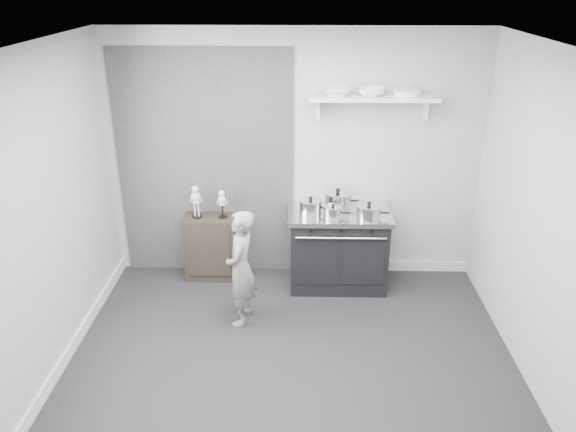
{
  "coord_description": "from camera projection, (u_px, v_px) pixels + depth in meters",
  "views": [
    {
      "loc": [
        0.08,
        -3.96,
        3.19
      ],
      "look_at": [
        -0.04,
        0.95,
        1.04
      ],
      "focal_mm": 35.0,
      "sensor_mm": 36.0,
      "label": 1
    }
  ],
  "objects": [
    {
      "name": "wall_shelf",
      "position": [
        373.0,
        99.0,
        5.62
      ],
      "size": [
        1.3,
        0.26,
        0.24
      ],
      "color": "silver",
      "rests_on": "room_shell"
    },
    {
      "name": "child",
      "position": [
        241.0,
        268.0,
        5.35
      ],
      "size": [
        0.33,
        0.46,
        1.17
      ],
      "primitive_type": "imported",
      "rotation": [
        0.0,
        0.0,
        -1.7
      ],
      "color": "slate",
      "rests_on": "ground"
    },
    {
      "name": "skeleton_full",
      "position": [
        196.0,
        199.0,
        6.03
      ],
      "size": [
        0.12,
        0.08,
        0.42
      ],
      "primitive_type": null,
      "color": "silver",
      "rests_on": "side_cabinet"
    },
    {
      "name": "pot_back_left",
      "position": [
        338.0,
        200.0,
        5.97
      ],
      "size": [
        0.37,
        0.29,
        0.22
      ],
      "color": "silver",
      "rests_on": "stove"
    },
    {
      "name": "pot_front_left",
      "position": [
        311.0,
        207.0,
        5.81
      ],
      "size": [
        0.32,
        0.24,
        0.2
      ],
      "color": "silver",
      "rests_on": "stove"
    },
    {
      "name": "side_cabinet",
      "position": [
        211.0,
        247.0,
        6.25
      ],
      "size": [
        0.56,
        0.33,
        0.73
      ],
      "primitive_type": "cube",
      "color": "black",
      "rests_on": "ground"
    },
    {
      "name": "ground",
      "position": [
        290.0,
        368.0,
        4.9
      ],
      "size": [
        4.0,
        4.0,
        0.0
      ],
      "primitive_type": "plane",
      "color": "black",
      "rests_on": "ground"
    },
    {
      "name": "bowl_large",
      "position": [
        336.0,
        92.0,
        5.59
      ],
      "size": [
        0.29,
        0.29,
        0.07
      ],
      "primitive_type": "imported",
      "color": "white",
      "rests_on": "wall_shelf"
    },
    {
      "name": "skeleton_torso",
      "position": [
        222.0,
        202.0,
        6.03
      ],
      "size": [
        0.1,
        0.07,
        0.36
      ],
      "primitive_type": null,
      "color": "silver",
      "rests_on": "side_cabinet"
    },
    {
      "name": "room_shell",
      "position": [
        279.0,
        187.0,
        4.39
      ],
      "size": [
        4.02,
        3.62,
        2.71
      ],
      "color": "#A0A09E",
      "rests_on": "ground"
    },
    {
      "name": "pot_front_center",
      "position": [
        333.0,
        212.0,
        5.73
      ],
      "size": [
        0.28,
        0.19,
        0.15
      ],
      "color": "silver",
      "rests_on": "stove"
    },
    {
      "name": "bowl_small",
      "position": [
        371.0,
        92.0,
        5.58
      ],
      "size": [
        0.27,
        0.27,
        0.09
      ],
      "primitive_type": "imported",
      "color": "white",
      "rests_on": "wall_shelf"
    },
    {
      "name": "pot_front_right",
      "position": [
        369.0,
        212.0,
        5.71
      ],
      "size": [
        0.34,
        0.25,
        0.19
      ],
      "color": "silver",
      "rests_on": "stove"
    },
    {
      "name": "stove",
      "position": [
        338.0,
        248.0,
        6.07
      ],
      "size": [
        1.08,
        0.67,
        0.87
      ],
      "color": "black",
      "rests_on": "ground"
    },
    {
      "name": "plate_stack",
      "position": [
        407.0,
        93.0,
        5.58
      ],
      "size": [
        0.28,
        0.28,
        0.06
      ],
      "primitive_type": "cylinder",
      "color": "white",
      "rests_on": "wall_shelf"
    }
  ]
}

